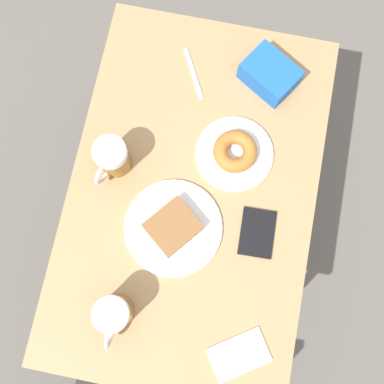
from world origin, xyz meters
The scene contains 10 objects.
ground_plane centered at (0.00, 0.00, 0.00)m, with size 8.00×8.00×0.00m, color #666059.
table centered at (0.00, 0.00, 0.65)m, with size 0.66×1.03×0.71m.
plate_with_cake centered at (0.03, 0.10, 0.73)m, with size 0.26×0.26×0.05m.
plate_with_donut centered at (-0.09, -0.13, 0.73)m, with size 0.21×0.21×0.05m.
beer_mug_left centered at (0.22, -0.04, 0.77)m, with size 0.09×0.12×0.12m.
beer_mug_center centered at (0.12, 0.34, 0.77)m, with size 0.09×0.13×0.12m.
napkin_folded centered at (-0.20, 0.38, 0.72)m, with size 0.17×0.15×0.00m.
fork centered at (0.06, -0.34, 0.72)m, with size 0.09×0.15×0.00m.
passport_near_edge centered at (-0.19, 0.07, 0.72)m, with size 0.09×0.13×0.01m.
blue_pouch centered at (-0.14, -0.36, 0.75)m, with size 0.18×0.17×0.07m.
Camera 1 is at (-0.04, 0.21, 1.84)m, focal length 40.00 mm.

